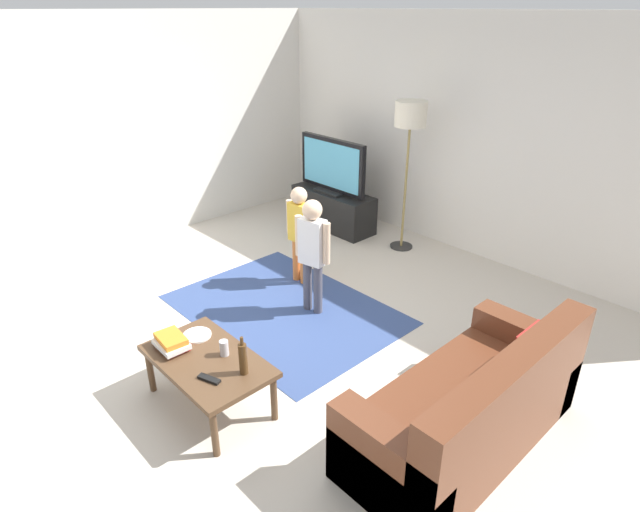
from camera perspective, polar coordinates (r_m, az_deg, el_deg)
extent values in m
plane|color=beige|center=(4.80, -5.30, -9.15)|extent=(7.80, 7.80, 0.00)
cube|color=silver|center=(6.38, 16.30, 12.13)|extent=(6.00, 0.12, 2.70)
cube|color=silver|center=(6.75, -22.16, 11.98)|extent=(0.12, 6.00, 2.70)
cube|color=#33477A|center=(5.24, -3.83, -5.82)|extent=(2.20, 1.60, 0.01)
cube|color=black|center=(7.09, 1.44, 5.13)|extent=(1.20, 0.44, 0.50)
cube|color=black|center=(7.11, 1.13, 3.90)|extent=(1.10, 0.32, 0.03)
cube|color=black|center=(6.98, 1.34, 7.13)|extent=(0.44, 0.28, 0.03)
cube|color=black|center=(6.88, 1.37, 9.93)|extent=(1.10, 0.07, 0.68)
cube|color=#59B2D8|center=(6.85, 1.15, 9.88)|extent=(1.00, 0.01, 0.58)
cube|color=brown|center=(3.85, 15.18, -16.42)|extent=(0.80, 1.80, 0.42)
cube|color=brown|center=(3.61, 19.72, -15.82)|extent=(0.20, 1.80, 0.86)
cube|color=brown|center=(3.30, 7.20, -22.15)|extent=(0.80, 0.20, 0.60)
cube|color=brown|center=(4.37, 21.10, -10.14)|extent=(0.80, 0.20, 0.60)
cube|color=#B22823|center=(3.99, 21.93, -9.47)|extent=(0.10, 0.32, 0.32)
cylinder|color=#262626|center=(6.63, 8.83, 1.07)|extent=(0.28, 0.28, 0.02)
cylinder|color=#99844C|center=(6.36, 9.28, 7.23)|extent=(0.03, 0.03, 1.50)
cylinder|color=silver|center=(6.14, 9.87, 15.04)|extent=(0.36, 0.36, 0.28)
cylinder|color=orange|center=(5.68, -2.60, -0.39)|extent=(0.08, 0.08, 0.49)
cylinder|color=orange|center=(5.60, -1.77, -0.74)|extent=(0.08, 0.08, 0.49)
cube|color=gold|center=(5.46, -2.26, 3.69)|extent=(0.24, 0.14, 0.42)
sphere|color=beige|center=(5.35, -2.32, 6.61)|extent=(0.17, 0.17, 0.17)
cylinder|color=beige|center=(5.55, -3.35, 4.27)|extent=(0.06, 0.06, 0.37)
cylinder|color=beige|center=(5.35, -1.15, 3.49)|extent=(0.06, 0.06, 0.37)
cylinder|color=#4C4C59|center=(5.12, -1.36, -3.21)|extent=(0.09, 0.09, 0.52)
cylinder|color=#4C4C59|center=(5.06, -0.22, -3.60)|extent=(0.09, 0.09, 0.52)
cube|color=white|center=(4.87, -0.83, 1.57)|extent=(0.27, 0.19, 0.45)
sphere|color=beige|center=(4.75, -0.86, 5.06)|extent=(0.19, 0.19, 0.19)
cylinder|color=beige|center=(4.95, -2.33, 2.24)|extent=(0.07, 0.07, 0.40)
cylinder|color=beige|center=(4.78, 0.71, 1.37)|extent=(0.07, 0.07, 0.40)
cube|color=#513823|center=(3.96, -12.19, -11.10)|extent=(1.00, 0.60, 0.04)
cylinder|color=#513823|center=(4.33, -18.01, -11.77)|extent=(0.05, 0.05, 0.38)
cylinder|color=#513823|center=(3.70, -11.43, -18.40)|extent=(0.05, 0.05, 0.38)
cylinder|color=#513823|center=(4.50, -12.30, -9.40)|extent=(0.05, 0.05, 0.38)
cylinder|color=#513823|center=(3.90, -5.04, -15.16)|extent=(0.05, 0.05, 0.38)
cube|color=red|center=(4.12, -15.75, -9.44)|extent=(0.25, 0.20, 0.03)
cube|color=white|center=(4.09, -15.88, -9.23)|extent=(0.27, 0.20, 0.04)
cube|color=orange|center=(4.08, -15.93, -8.64)|extent=(0.27, 0.19, 0.04)
cylinder|color=#4C3319|center=(3.70, -8.38, -11.05)|extent=(0.06, 0.06, 0.24)
cylinder|color=#4C3319|center=(3.61, -8.53, -9.15)|extent=(0.02, 0.02, 0.06)
cube|color=black|center=(3.74, -11.99, -12.97)|extent=(0.18, 0.10, 0.02)
cylinder|color=silver|center=(3.93, -10.41, -9.83)|extent=(0.07, 0.07, 0.12)
cylinder|color=white|center=(4.20, -13.25, -8.39)|extent=(0.22, 0.22, 0.02)
cube|color=silver|center=(4.18, -13.13, -8.38)|extent=(0.13, 0.09, 0.01)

